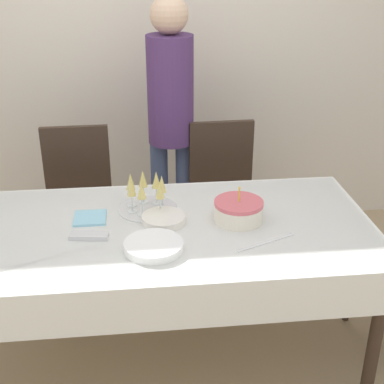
% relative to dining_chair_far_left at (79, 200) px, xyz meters
% --- Properties ---
extents(ground_plane, '(12.00, 12.00, 0.00)m').
position_rel_dining_chair_far_left_xyz_m(ground_plane, '(0.45, -0.80, -0.53)').
color(ground_plane, tan).
extents(wall_back, '(8.00, 0.05, 2.70)m').
position_rel_dining_chair_far_left_xyz_m(wall_back, '(0.45, 0.71, 0.82)').
color(wall_back, silver).
rests_on(wall_back, ground_plane).
extents(dining_table, '(2.01, 0.96, 0.76)m').
position_rel_dining_chair_far_left_xyz_m(dining_table, '(0.45, -0.80, 0.13)').
color(dining_table, white).
rests_on(dining_table, ground_plane).
extents(dining_chair_far_left, '(0.43, 0.43, 0.97)m').
position_rel_dining_chair_far_left_xyz_m(dining_chair_far_left, '(0.00, 0.00, 0.00)').
color(dining_chair_far_left, '#38281E').
rests_on(dining_chair_far_left, ground_plane).
extents(dining_chair_far_right, '(0.43, 0.43, 0.97)m').
position_rel_dining_chair_far_left_xyz_m(dining_chair_far_right, '(0.89, -0.00, 0.00)').
color(dining_chair_far_right, '#38281E').
rests_on(dining_chair_far_right, ground_plane).
extents(birthday_cake, '(0.23, 0.23, 0.17)m').
position_rel_dining_chair_far_left_xyz_m(birthday_cake, '(0.83, -0.77, 0.28)').
color(birthday_cake, silver).
rests_on(birthday_cake, dining_table).
extents(champagne_tray, '(0.29, 0.29, 0.18)m').
position_rel_dining_chair_far_left_xyz_m(champagne_tray, '(0.40, -0.62, 0.32)').
color(champagne_tray, silver).
rests_on(champagne_tray, dining_table).
extents(plate_stack_main, '(0.26, 0.26, 0.03)m').
position_rel_dining_chair_far_left_xyz_m(plate_stack_main, '(0.42, -1.00, 0.24)').
color(plate_stack_main, white).
rests_on(plate_stack_main, dining_table).
extents(plate_stack_dessert, '(0.21, 0.21, 0.03)m').
position_rel_dining_chair_far_left_xyz_m(plate_stack_dessert, '(0.48, -0.76, 0.24)').
color(plate_stack_dessert, silver).
rests_on(plate_stack_dessert, dining_table).
extents(cake_knife, '(0.28, 0.14, 0.00)m').
position_rel_dining_chair_far_left_xyz_m(cake_knife, '(0.91, -0.99, 0.23)').
color(cake_knife, silver).
rests_on(cake_knife, dining_table).
extents(fork_pile, '(0.18, 0.08, 0.02)m').
position_rel_dining_chair_far_left_xyz_m(fork_pile, '(0.14, -0.87, 0.24)').
color(fork_pile, silver).
rests_on(fork_pile, dining_table).
extents(napkin_pile, '(0.15, 0.15, 0.01)m').
position_rel_dining_chair_far_left_xyz_m(napkin_pile, '(0.13, -0.69, 0.23)').
color(napkin_pile, '#8CC6E0').
rests_on(napkin_pile, dining_table).
extents(person_standing, '(0.28, 0.28, 1.69)m').
position_rel_dining_chair_far_left_xyz_m(person_standing, '(0.58, 0.19, 0.49)').
color(person_standing, '#3F4C72').
rests_on(person_standing, ground_plane).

